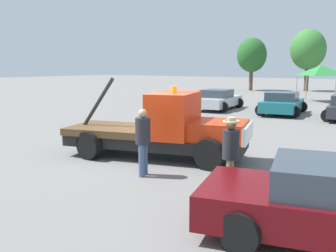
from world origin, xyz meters
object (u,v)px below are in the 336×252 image
Objects in this scene: tow_truck at (165,130)px; person_near_truck at (231,149)px; canopy_tent_green at (321,70)px; tree_center at (308,50)px; tree_left at (252,55)px; parked_car_silver at (218,100)px; person_at_hood at (143,138)px; parked_car_teal at (282,103)px.

tow_truck reaches higher than person_near_truck.
person_near_truck is at bearing -81.24° from canopy_tent_green.
tow_truck is 0.87× the size of tree_center.
tree_left is (-10.10, 10.05, 1.60)m from canopy_tent_green.
person_at_hood is at bearing -166.78° from parked_car_silver.
person_near_truck is 0.25× the size of tree_center.
tree_center is at bearing 24.19° from tree_left.
person_near_truck is 37.43m from tree_left.
tree_left reaches higher than tow_truck.
canopy_tent_green is 13.53m from tree_center.
tree_center is (-0.20, 22.37, 4.06)m from parked_car_silver.
tree_left reaches higher than parked_car_silver.
parked_car_teal is at bearing -89.21° from canopy_tent_green.
tree_left is at bearing 92.08° from tow_truck.
tree_center is (-4.54, 22.38, 4.06)m from parked_car_teal.
tree_left is (-5.90, 19.81, 3.47)m from parked_car_silver.
tow_truck is at bearing -81.87° from tree_center.
tow_truck is 0.99× the size of tree_left.
person_near_truck is at bearing 161.99° from person_at_hood.
tree_center reaches higher than parked_car_teal.
person_at_hood is 37.77m from tree_center.
canopy_tent_green is 14.33m from tree_left.
parked_car_teal is 22.57m from tree_left.
tree_left is 6.27m from tree_center.
person_near_truck reaches higher than parked_car_silver.
canopy_tent_green is 0.49× the size of tree_left.
canopy_tent_green is at bearing 75.51° from tow_truck.
parked_car_silver is 0.70× the size of tree_center.
person_at_hood is at bearing -71.81° from tree_left.
tree_left is (-10.73, 32.68, 3.22)m from tow_truck.
person_near_truck is 2.52m from person_at_hood.
tow_truck is at bearing -166.50° from parked_car_silver.
canopy_tent_green is (-3.79, 24.57, 1.48)m from person_near_truck.
parked_car_silver is 1.07× the size of parked_car_teal.
person_near_truck is 0.59× the size of canopy_tent_green.
parked_car_silver is 4.33m from parked_car_teal.
tree_center is at bearing -6.54° from parked_car_silver.
parked_car_silver is at bearing -87.32° from person_at_hood.
tow_truck is at bearing 128.90° from person_near_truck.
tree_left reaches higher than parked_car_teal.
parked_car_teal is at bearing 76.12° from tow_truck.
person_at_hood is 0.25× the size of tree_center.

